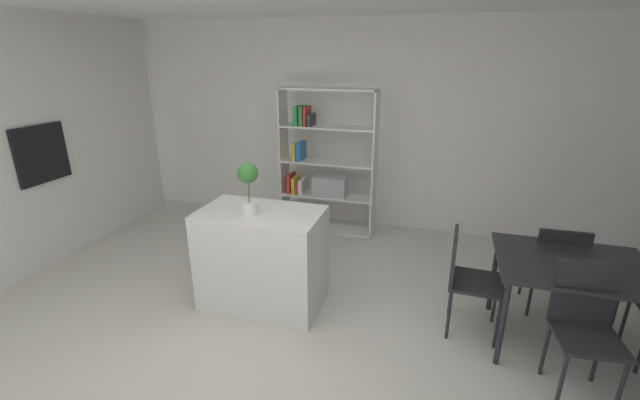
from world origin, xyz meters
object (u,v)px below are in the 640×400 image
dining_chair_island_side (465,273)px  dining_chair_near (585,319)px  kitchen_island (263,258)px  open_bookshelf (322,168)px  potted_plant_on_island (248,184)px  built_in_oven (41,154)px  dining_chair_far (556,262)px  dining_table (572,272)px

dining_chair_island_side → dining_chair_near: 0.89m
dining_chair_island_side → kitchen_island: bearing=95.9°
kitchen_island → open_bookshelf: 1.90m
kitchen_island → potted_plant_on_island: 0.75m
dining_chair_island_side → potted_plant_on_island: bearing=98.0°
built_in_oven → open_bookshelf: bearing=33.6°
dining_chair_island_side → dining_chair_near: bearing=-119.5°
potted_plant_on_island → dining_chair_far: (2.63, 0.65, -0.69)m
open_bookshelf → dining_table: (2.55, -1.75, -0.17)m
built_in_oven → potted_plant_on_island: (2.53, -0.20, -0.05)m
kitchen_island → dining_chair_far: 2.63m
open_bookshelf → dining_table: open_bookshelf is taller
built_in_oven → dining_table: size_ratio=0.55×
open_bookshelf → dining_chair_far: (2.55, -1.28, -0.32)m
dining_chair_island_side → dining_chair_far: bearing=-56.9°
built_in_oven → dining_chair_island_side: (4.39, -0.01, -0.72)m
dining_chair_near → open_bookshelf: bearing=133.4°
kitchen_island → dining_chair_island_side: (1.80, 0.12, 0.07)m
potted_plant_on_island → dining_chair_island_side: bearing=5.8°
dining_table → kitchen_island: bearing=-177.5°
dining_chair_island_side → dining_chair_near: dining_chair_near is taller
potted_plant_on_island → dining_table: size_ratio=0.41×
dining_table → dining_chair_near: (-0.01, -0.47, -0.11)m
potted_plant_on_island → open_bookshelf: bearing=87.5°
dining_table → dining_chair_far: 0.49m
kitchen_island → dining_chair_far: (2.57, 0.58, 0.06)m
dining_table → dining_chair_near: dining_chair_near is taller
built_in_oven → open_bookshelf: (2.61, 1.73, -0.41)m
open_bookshelf → potted_plant_on_island: bearing=-92.5°
dining_table → dining_chair_near: 0.48m
kitchen_island → dining_table: (2.57, 0.11, 0.21)m
potted_plant_on_island → open_bookshelf: (0.08, 1.93, -0.36)m
kitchen_island → dining_chair_far: bearing=12.7°
kitchen_island → dining_table: bearing=2.5°
dining_table → dining_chair_island_side: (-0.77, 0.00, -0.14)m
dining_chair_far → dining_chair_near: 0.93m
open_bookshelf → dining_chair_near: open_bookshelf is taller
kitchen_island → open_bookshelf: bearing=89.4°
potted_plant_on_island → dining_chair_island_side: potted_plant_on_island is taller
dining_chair_near → kitchen_island: bearing=166.6°
open_bookshelf → dining_chair_island_side: open_bookshelf is taller
built_in_oven → dining_chair_far: 5.23m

